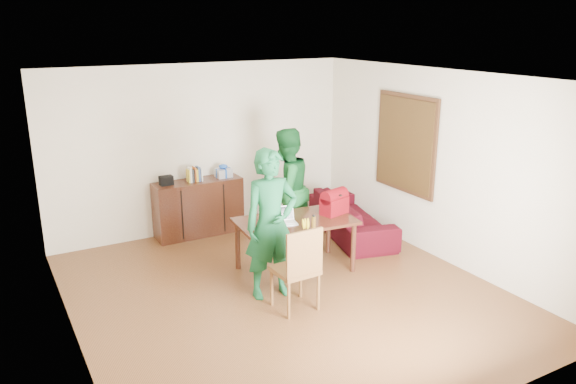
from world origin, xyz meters
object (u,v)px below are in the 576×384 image
laptop (286,221)px  bottle (314,221)px  person_near (271,224)px  table (295,226)px  red_bag (334,204)px  chair (296,285)px  person_far (286,189)px  sofa (351,216)px

laptop → bottle: (0.25, -0.30, 0.04)m
person_near → bottle: (0.67, 0.10, -0.11)m
table → red_bag: 0.64m
chair → laptop: (0.35, 0.86, 0.47)m
chair → person_near: 0.79m
chair → bottle: size_ratio=6.13×
bottle → red_bag: (0.55, 0.34, 0.05)m
person_far → person_near: bearing=35.4°
bottle → sofa: 1.92m
person_far → laptop: bearing=41.8°
laptop → red_bag: bearing=15.9°
sofa → person_near: bearing=134.5°
sofa → person_far: bearing=102.2°
table → bottle: bearing=-76.7°
red_bag → sofa: 1.34m
person_far → red_bag: (0.30, -0.85, -0.04)m
chair → red_bag: (1.14, 0.90, 0.57)m
person_far → sofa: 1.35m
chair → person_far: bearing=62.3°
table → bottle: 0.42m
red_bag → sofa: bearing=27.4°
chair → red_bag: chair is taller
bottle → person_near: bearing=-171.6°
person_far → laptop: 1.02m
chair → bottle: (0.59, 0.56, 0.52)m
table → red_bag: bearing=0.9°
chair → red_bag: bearing=36.2°
person_near → bottle: 0.69m
person_far → laptop: person_far is taller
person_near → bottle: person_near is taller
person_near → chair: bearing=-75.0°
chair → sofa: chair is taller
laptop → sofa: size_ratio=0.16×
table → person_near: (-0.62, -0.48, 0.29)m
red_bag → person_near: bearing=-175.2°
bottle → table: bearing=97.9°
chair → bottle: chair is taller
person_far → bottle: 1.21m
red_bag → table: bearing=160.7°
person_near → laptop: bearing=48.4°
person_near → person_far: 1.58m
table → chair: size_ratio=1.57×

